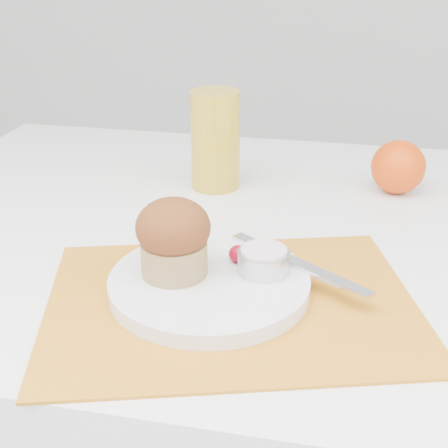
% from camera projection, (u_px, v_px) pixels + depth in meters
% --- Properties ---
extents(table, '(1.20, 0.80, 0.75)m').
position_uv_depth(table, '(273.00, 433.00, 1.02)').
color(table, white).
rests_on(table, ground).
extents(placemat, '(0.47, 0.40, 0.00)m').
position_uv_depth(placemat, '(231.00, 303.00, 0.68)').
color(placemat, orange).
rests_on(placemat, table).
extents(plate, '(0.26, 0.26, 0.02)m').
position_uv_depth(plate, '(209.00, 284.00, 0.70)').
color(plate, white).
rests_on(plate, placemat).
extents(ramekin, '(0.06, 0.06, 0.03)m').
position_uv_depth(ramekin, '(264.00, 261.00, 0.70)').
color(ramekin, '#BABABE').
rests_on(ramekin, plate).
extents(cream, '(0.06, 0.06, 0.01)m').
position_uv_depth(cream, '(264.00, 251.00, 0.69)').
color(cream, silver).
rests_on(cream, ramekin).
extents(raspberry_near, '(0.02, 0.02, 0.02)m').
position_uv_depth(raspberry_near, '(240.00, 254.00, 0.72)').
color(raspberry_near, '#5A0219').
rests_on(raspberry_near, plate).
extents(raspberry_far, '(0.02, 0.02, 0.02)m').
position_uv_depth(raspberry_far, '(238.00, 254.00, 0.72)').
color(raspberry_far, '#630210').
rests_on(raspberry_far, plate).
extents(butter_knife, '(0.17, 0.13, 0.01)m').
position_uv_depth(butter_knife, '(298.00, 263.00, 0.72)').
color(butter_knife, silver).
rests_on(butter_knife, plate).
extents(orange, '(0.08, 0.08, 0.08)m').
position_uv_depth(orange, '(398.00, 167.00, 0.96)').
color(orange, '#E44308').
rests_on(orange, table).
extents(juice_glass, '(0.09, 0.09, 0.15)m').
position_uv_depth(juice_glass, '(215.00, 140.00, 0.97)').
color(juice_glass, gold).
rests_on(juice_glass, table).
extents(muffin, '(0.08, 0.08, 0.09)m').
position_uv_depth(muffin, '(173.00, 237.00, 0.68)').
color(muffin, '#A2844E').
rests_on(muffin, plate).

